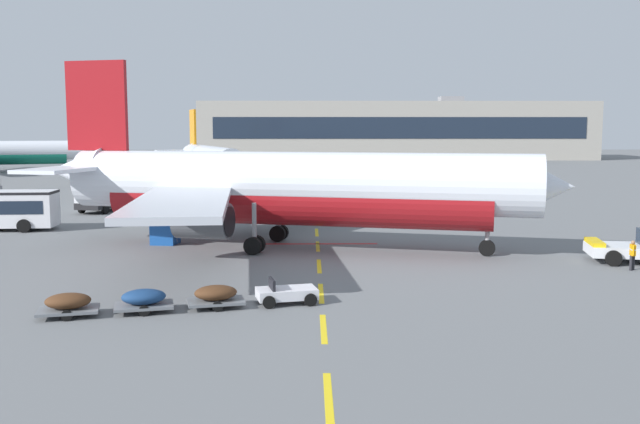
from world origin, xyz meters
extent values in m
plane|color=slate|center=(40.00, 40.00, 0.00)|extent=(400.00, 400.00, 0.00)
cube|color=yellow|center=(18.00, -5.00, 0.00)|extent=(0.24, 4.00, 0.01)
cube|color=yellow|center=(18.00, 1.99, 0.00)|extent=(0.24, 4.00, 0.01)
cube|color=yellow|center=(18.00, 7.83, 0.00)|extent=(0.24, 4.00, 0.01)
cube|color=yellow|center=(18.00, 14.33, 0.00)|extent=(0.24, 4.00, 0.01)
cube|color=yellow|center=(18.00, 21.03, 0.00)|extent=(0.24, 4.00, 0.01)
cube|color=yellow|center=(18.00, 27.25, 0.00)|extent=(0.24, 4.00, 0.01)
cube|color=yellow|center=(18.00, 32.89, 0.00)|extent=(0.24, 4.00, 0.01)
cube|color=yellow|center=(18.00, 40.16, 0.00)|extent=(0.24, 4.00, 0.01)
cube|color=yellow|center=(18.00, 46.33, 0.00)|extent=(0.24, 4.00, 0.01)
cube|color=yellow|center=(18.00, 53.24, 0.00)|extent=(0.24, 4.00, 0.01)
cube|color=yellow|center=(18.00, 60.64, 0.00)|extent=(0.24, 4.00, 0.01)
cube|color=yellow|center=(18.00, 66.46, 0.00)|extent=(0.24, 4.00, 0.01)
cube|color=yellow|center=(18.00, 73.70, 0.00)|extent=(0.24, 4.00, 0.01)
cube|color=yellow|center=(18.00, 80.04, 0.00)|extent=(0.24, 4.00, 0.01)
cube|color=yellow|center=(18.00, 86.41, 0.00)|extent=(0.24, 4.00, 0.01)
cube|color=#B21414|center=(18.00, 22.00, 0.00)|extent=(8.00, 0.40, 0.01)
cylinder|color=silver|center=(16.66, 20.26, 4.30)|extent=(30.10, 11.13, 3.80)
cylinder|color=maroon|center=(16.66, 20.26, 3.26)|extent=(24.60, 9.45, 3.50)
cone|color=silver|center=(31.25, 16.54, 4.30)|extent=(4.31, 4.47, 3.72)
cone|color=silver|center=(1.40, 24.16, 4.78)|extent=(4.87, 4.17, 3.23)
cube|color=#192333|center=(30.23, 16.80, 4.97)|extent=(2.26, 3.16, 0.60)
cube|color=maroon|center=(3.10, 23.73, 9.20)|extent=(4.35, 1.44, 6.00)
cube|color=silver|center=(3.21, 27.00, 5.06)|extent=(4.68, 6.99, 0.24)
cube|color=silver|center=(1.63, 20.80, 5.06)|extent=(4.68, 6.99, 0.24)
cube|color=#B7BCC6|center=(14.91, 29.48, 3.83)|extent=(13.41, 16.81, 0.36)
cube|color=#B7BCC6|center=(10.71, 13.01, 3.83)|extent=(6.25, 17.35, 0.36)
cylinder|color=#4C4F54|center=(14.03, 26.61, 2.38)|extent=(3.62, 2.83, 2.10)
cylinder|color=black|center=(15.58, 26.22, 2.38)|extent=(0.56, 1.76, 1.79)
cylinder|color=#4C4F54|center=(11.31, 15.95, 2.38)|extent=(3.62, 2.83, 2.10)
cylinder|color=black|center=(12.86, 15.56, 2.38)|extent=(0.56, 1.76, 1.79)
cylinder|color=gray|center=(28.19, 17.32, 1.83)|extent=(0.28, 0.28, 2.67)
cylinder|color=black|center=(28.19, 17.32, 0.50)|extent=(1.03, 0.52, 0.99)
cylinder|color=gray|center=(15.37, 23.28, 1.86)|extent=(0.28, 0.28, 2.61)
cylinder|color=black|center=(15.46, 23.61, 0.55)|extent=(1.15, 0.61, 1.10)
cylinder|color=black|center=(15.28, 22.94, 0.55)|extent=(1.15, 0.61, 1.10)
cylinder|color=gray|center=(14.08, 18.24, 1.86)|extent=(0.28, 0.28, 2.61)
cylinder|color=black|center=(14.17, 18.58, 0.55)|extent=(1.15, 0.61, 1.10)
cylinder|color=black|center=(14.00, 17.90, 0.55)|extent=(1.15, 0.61, 1.10)
cube|color=yellow|center=(34.02, 15.63, 1.12)|extent=(1.13, 2.60, 0.24)
cylinder|color=black|center=(34.49, 14.12, 0.45)|extent=(0.96, 0.55, 0.90)
cylinder|color=black|center=(34.98, 16.88, 0.45)|extent=(0.96, 0.55, 0.90)
cylinder|color=silver|center=(-37.36, 101.07, 3.87)|extent=(26.76, 11.77, 3.42)
cylinder|color=#0F604C|center=(-37.36, 101.07, 2.93)|extent=(21.90, 9.92, 3.14)
cone|color=silver|center=(-24.52, 105.34, 3.87)|extent=(4.04, 4.17, 3.35)
cube|color=#192333|center=(-25.41, 105.04, 4.46)|extent=(2.17, 2.89, 0.54)
cylinder|color=gray|center=(-27.20, 104.44, 1.64)|extent=(0.25, 0.25, 2.40)
cylinder|color=black|center=(-27.20, 104.44, 0.45)|extent=(0.92, 0.52, 0.89)
cylinder|color=silver|center=(3.85, 71.49, 3.73)|extent=(11.86, 25.74, 3.30)
cylinder|color=orange|center=(3.85, 71.49, 2.83)|extent=(9.98, 21.07, 3.04)
cone|color=silver|center=(8.22, 59.17, 3.73)|extent=(4.07, 3.95, 3.23)
cone|color=silver|center=(-0.73, 84.38, 4.15)|extent=(3.86, 4.38, 2.81)
cube|color=#192333|center=(7.92, 60.03, 4.31)|extent=(2.80, 2.14, 0.52)
cube|color=orange|center=(-0.22, 82.94, 7.99)|extent=(1.57, 3.71, 5.21)
cube|color=silver|center=(2.20, 84.45, 4.39)|extent=(6.17, 4.48, 0.21)
cube|color=silver|center=(-3.04, 82.59, 4.39)|extent=(6.17, 4.48, 0.21)
cube|color=#B7BCC6|center=(9.65, 77.21, 3.32)|extent=(14.78, 4.23, 0.31)
cube|color=#B7BCC6|center=(-4.26, 72.27, 3.32)|extent=(14.12, 12.51, 0.31)
cylinder|color=#4C4F54|center=(7.15, 76.46, 2.06)|extent=(2.65, 3.23, 1.82)
cylinder|color=black|center=(7.62, 75.15, 2.06)|extent=(1.50, 0.62, 1.55)
cylinder|color=#4C4F54|center=(-1.85, 73.26, 2.06)|extent=(2.65, 3.23, 1.82)
cylinder|color=black|center=(-1.39, 71.95, 2.06)|extent=(1.50, 0.62, 1.55)
cylinder|color=gray|center=(7.31, 61.75, 1.59)|extent=(0.24, 0.24, 2.31)
cylinder|color=black|center=(7.31, 61.75, 0.43)|extent=(0.52, 0.89, 0.86)
cylinder|color=gray|center=(5.40, 73.88, 1.61)|extent=(0.24, 0.24, 2.27)
cylinder|color=black|center=(5.68, 73.98, 0.48)|extent=(0.61, 1.00, 0.96)
cylinder|color=black|center=(5.11, 73.78, 0.48)|extent=(0.61, 1.00, 0.96)
cylinder|color=gray|center=(1.14, 72.37, 1.61)|extent=(0.24, 0.24, 2.27)
cylinder|color=black|center=(1.43, 72.47, 0.48)|extent=(0.61, 1.00, 0.96)
cylinder|color=black|center=(0.85, 72.27, 0.48)|extent=(0.61, 1.00, 0.96)
cylinder|color=black|center=(-3.91, 30.22, 0.50)|extent=(1.02, 0.38, 1.00)
cylinder|color=black|center=(-3.74, 27.52, 0.50)|extent=(1.02, 0.38, 1.00)
cube|color=black|center=(-1.63, 41.42, 0.74)|extent=(4.05, 7.38, 0.60)
cube|color=silver|center=(-2.20, 39.19, 1.59)|extent=(2.82, 2.87, 1.10)
cube|color=#192333|center=(-2.48, 38.07, 1.69)|extent=(1.88, 0.53, 0.64)
cube|color=silver|center=(-1.38, 42.37, 2.09)|extent=(3.50, 5.20, 2.10)
cylinder|color=black|center=(-1.01, 38.96, 0.48)|extent=(0.51, 1.00, 0.96)
cylinder|color=black|center=(-3.34, 39.55, 0.48)|extent=(0.51, 1.00, 0.96)
cylinder|color=black|center=(0.09, 43.30, 0.48)|extent=(0.51, 1.00, 0.96)
cylinder|color=black|center=(-2.24, 43.89, 0.48)|extent=(0.51, 1.00, 0.96)
cube|color=silver|center=(16.46, 5.90, 0.46)|extent=(2.85, 1.95, 0.44)
cube|color=black|center=(15.82, 5.76, 0.86)|extent=(0.37, 1.12, 0.56)
cylinder|color=black|center=(17.18, 6.79, 0.28)|extent=(0.59, 0.30, 0.56)
cylinder|color=black|center=(17.50, 5.43, 0.28)|extent=(0.59, 0.30, 0.56)
cylinder|color=black|center=(15.41, 6.38, 0.28)|extent=(0.59, 0.30, 0.56)
cylinder|color=black|center=(15.73, 5.02, 0.28)|extent=(0.59, 0.30, 0.56)
cube|color=slate|center=(13.44, 5.20, 0.28)|extent=(2.68, 2.00, 0.12)
ellipsoid|color=#4C2D19|center=(13.44, 5.20, 0.66)|extent=(2.05, 1.58, 0.64)
cylinder|color=black|center=(13.28, 5.86, 0.22)|extent=(0.46, 0.24, 0.44)
cylinder|color=black|center=(13.59, 4.54, 0.22)|extent=(0.46, 0.24, 0.44)
cube|color=slate|center=(10.52, 4.52, 0.28)|extent=(2.68, 2.00, 0.12)
ellipsoid|color=navy|center=(10.52, 4.52, 0.66)|extent=(2.05, 1.58, 0.64)
cylinder|color=black|center=(10.36, 5.18, 0.22)|extent=(0.46, 0.24, 0.44)
cylinder|color=black|center=(10.67, 3.86, 0.22)|extent=(0.46, 0.24, 0.44)
cube|color=slate|center=(7.59, 3.84, 0.28)|extent=(2.68, 2.00, 0.12)
ellipsoid|color=#4C2D19|center=(7.59, 3.84, 0.66)|extent=(2.05, 1.58, 0.64)
cylinder|color=black|center=(7.44, 4.50, 0.22)|extent=(0.46, 0.24, 0.44)
cylinder|color=black|center=(7.75, 3.18, 0.22)|extent=(0.46, 0.24, 0.44)
cylinder|color=#232328|center=(34.92, 12.88, 0.41)|extent=(0.16, 0.16, 0.81)
cylinder|color=#232328|center=(35.10, 13.01, 0.41)|extent=(0.16, 0.16, 0.81)
cube|color=orange|center=(35.01, 12.95, 1.12)|extent=(0.30, 0.50, 0.61)
cube|color=silver|center=(35.01, 12.95, 1.15)|extent=(0.31, 0.52, 0.06)
sphere|color=#8C664C|center=(35.01, 12.95, 1.53)|extent=(0.22, 0.22, 0.22)
cylinder|color=orange|center=(34.92, 12.67, 1.15)|extent=(0.09, 0.09, 0.55)
cylinder|color=orange|center=(35.10, 13.22, 1.15)|extent=(0.09, 0.09, 0.55)
cube|color=#194C9E|center=(7.82, 22.16, 0.80)|extent=(1.82, 1.79, 1.60)
cube|color=silver|center=(7.82, 22.16, 0.80)|extent=(1.61, 0.29, 1.36)
cube|color=#9E998E|center=(39.61, 160.29, 7.24)|extent=(99.08, 26.75, 14.48)
cube|color=#192333|center=(39.61, 146.86, 7.97)|extent=(91.15, 0.12, 5.21)
cube|color=gray|center=(54.47, 160.29, 15.28)|extent=(6.00, 5.00, 1.60)
camera|label=1|loc=(17.47, -24.25, 7.63)|focal=39.33mm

